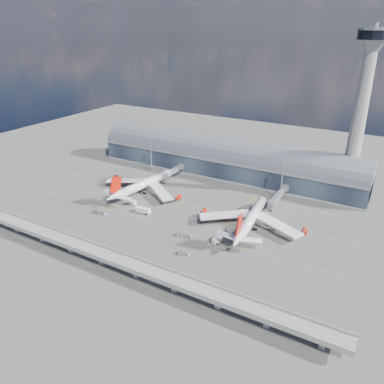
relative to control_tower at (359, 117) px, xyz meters
The scene contains 20 objects.
ground 129.54m from the control_tower, 135.68° to the right, with size 500.00×500.00×0.00m, color #474744.
taxi_lines 116.61m from the control_tower, 144.38° to the right, with size 200.00×80.12×0.01m.
terminal 94.20m from the control_tower, behind, with size 200.00×30.00×28.00m.
control_tower is the anchor object (origin of this frame).
guideway 168.57m from the control_tower, 121.63° to the right, with size 220.00×8.50×7.20m.
floodlight_mast_left 143.01m from the control_tower, 168.28° to the right, with size 3.00×0.70×25.70m.
floodlight_mast_right 58.76m from the control_tower, 141.34° to the right, with size 3.00×0.70×25.70m.
airliner_left 140.97m from the control_tower, 152.22° to the right, with size 59.74×62.82×19.14m.
airliner_right 93.10m from the control_tower, 118.01° to the right, with size 59.91×62.64×19.87m.
jet_bridge_left 126.78m from the control_tower, 165.33° to the right, with size 4.40×28.00×7.25m.
jet_bridge_right 66.07m from the control_tower, 137.37° to the right, with size 4.40×32.00×7.25m.
service_truck_0 151.64m from the control_tower, 152.58° to the right, with size 2.77×7.59×3.13m.
service_truck_1 146.81m from the control_tower, 144.27° to the right, with size 5.08×2.92×2.80m.
service_truck_2 141.06m from the control_tower, 139.04° to the right, with size 9.30×3.34×3.31m.
service_truck_3 116.56m from the control_tower, 116.46° to the right, with size 3.61×6.68×3.06m.
service_truck_4 84.40m from the control_tower, 113.63° to the right, with size 2.56×4.51×2.49m.
service_truck_5 136.02m from the control_tower, 161.18° to the right, with size 4.64×6.18×2.81m.
cargo_train_0 165.17m from the control_tower, 140.43° to the right, with size 8.69×2.79×1.91m.
cargo_train_1 135.85m from the control_tower, 116.45° to the right, with size 6.65×3.70×1.48m.
cargo_train_2 128.10m from the control_tower, 123.39° to the right, with size 9.40×3.52×1.55m.
Camera 1 is at (108.63, -160.50, 101.58)m, focal length 35.00 mm.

